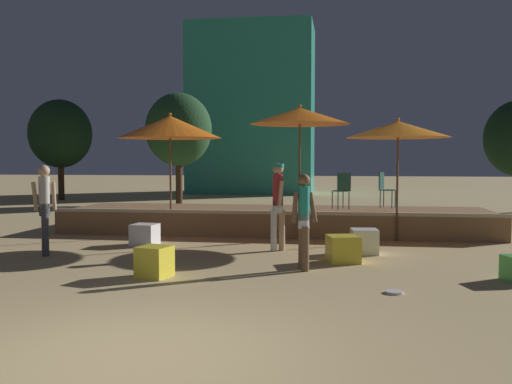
{
  "coord_description": "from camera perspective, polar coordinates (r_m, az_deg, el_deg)",
  "views": [
    {
      "loc": [
        1.93,
        -5.07,
        1.87
      ],
      "look_at": [
        0.0,
        7.98,
        1.12
      ],
      "focal_mm": 40.0,
      "sensor_mm": 36.0,
      "label": 1
    }
  ],
  "objects": [
    {
      "name": "cube_seat_3",
      "position": [
        11.56,
        10.77,
        -4.88
      ],
      "size": [
        0.56,
        0.56,
        0.49
      ],
      "rotation": [
        0.0,
        0.0,
        0.1
      ],
      "color": "white",
      "rests_on": "ground"
    },
    {
      "name": "cube_seat_2",
      "position": [
        9.27,
        -10.12,
        -6.88
      ],
      "size": [
        0.57,
        0.57,
        0.5
      ],
      "rotation": [
        0.0,
        0.0,
        -0.26
      ],
      "color": "yellow",
      "rests_on": "ground"
    },
    {
      "name": "background_tree_2",
      "position": [
        24.11,
        -7.74,
        6.19
      ],
      "size": [
        2.76,
        2.76,
        4.65
      ],
      "color": "#3D2B1C",
      "rests_on": "ground"
    },
    {
      "name": "wooden_deck",
      "position": [
        14.96,
        2.06,
        -2.81
      ],
      "size": [
        10.89,
        2.92,
        0.65
      ],
      "color": "olive",
      "rests_on": "ground"
    },
    {
      "name": "ground_plane",
      "position": [
        5.74,
        -12.22,
        -15.85
      ],
      "size": [
        120.0,
        120.0,
        0.0
      ],
      "primitive_type": "plane",
      "color": "tan"
    },
    {
      "name": "frisbee_disc",
      "position": [
        8.34,
        13.66,
        -9.69
      ],
      "size": [
        0.25,
        0.25,
        0.03
      ],
      "color": "white",
      "rests_on": "ground"
    },
    {
      "name": "person_2",
      "position": [
        11.67,
        2.2,
        -0.89
      ],
      "size": [
        0.3,
        0.52,
        1.8
      ],
      "rotation": [
        0.0,
        0.0,
        0.43
      ],
      "color": "white",
      "rests_on": "ground"
    },
    {
      "name": "distant_building",
      "position": [
        32.22,
        -0.39,
        8.2
      ],
      "size": [
        6.79,
        4.06,
        9.29
      ],
      "color": "teal",
      "rests_on": "ground"
    },
    {
      "name": "patio_umbrella_2",
      "position": [
        13.28,
        4.4,
        7.57
      ],
      "size": [
        2.32,
        2.32,
        3.15
      ],
      "color": "brown",
      "rests_on": "ground"
    },
    {
      "name": "person_1",
      "position": [
        9.64,
        4.8,
        -2.73
      ],
      "size": [
        0.46,
        0.28,
        1.63
      ],
      "rotation": [
        0.0,
        0.0,
        5.12
      ],
      "color": "brown",
      "rests_on": "ground"
    },
    {
      "name": "bistro_chair_0",
      "position": [
        14.07,
        8.64,
        0.48
      ],
      "size": [
        0.46,
        0.46,
        0.9
      ],
      "rotation": [
        0.0,
        0.0,
        3.63
      ],
      "color": "#1E4C47",
      "rests_on": "wooden_deck"
    },
    {
      "name": "cube_seat_4",
      "position": [
        10.54,
        8.7,
        -5.65
      ],
      "size": [
        0.66,
        0.66,
        0.49
      ],
      "rotation": [
        0.0,
        0.0,
        0.27
      ],
      "color": "yellow",
      "rests_on": "ground"
    },
    {
      "name": "bistro_chair_1",
      "position": [
        14.78,
        12.72,
        0.57
      ],
      "size": [
        0.44,
        0.44,
        0.9
      ],
      "rotation": [
        0.0,
        0.0,
        1.21
      ],
      "color": "#1E4C47",
      "rests_on": "wooden_deck"
    },
    {
      "name": "background_tree_1",
      "position": [
        27.94,
        -18.99,
        5.51
      ],
      "size": [
        2.86,
        2.86,
        4.64
      ],
      "color": "#3D2B1C",
      "rests_on": "ground"
    },
    {
      "name": "patio_umbrella_0",
      "position": [
        13.39,
        14.02,
        6.07
      ],
      "size": [
        2.36,
        2.36,
        2.82
      ],
      "color": "brown",
      "rests_on": "ground"
    },
    {
      "name": "cube_seat_1",
      "position": [
        12.74,
        -11.06,
        -4.2
      ],
      "size": [
        0.57,
        0.57,
        0.46
      ],
      "rotation": [
        0.0,
        0.0,
        -0.09
      ],
      "color": "white",
      "rests_on": "ground"
    },
    {
      "name": "person_3",
      "position": [
        11.82,
        -20.38,
        -1.32
      ],
      "size": [
        0.43,
        0.31,
        1.77
      ],
      "rotation": [
        0.0,
        0.0,
        2.13
      ],
      "color": "#3F3F47",
      "rests_on": "ground"
    },
    {
      "name": "patio_umbrella_1",
      "position": [
        14.18,
        -8.59,
        6.43
      ],
      "size": [
        2.54,
        2.54,
        3.02
      ],
      "color": "brown",
      "rests_on": "ground"
    }
  ]
}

